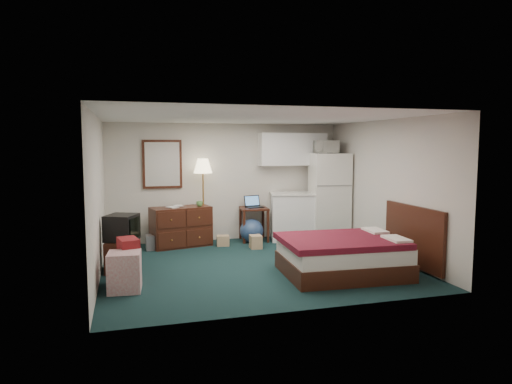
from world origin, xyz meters
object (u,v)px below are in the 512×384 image
object	(u,v)px
dresser	(181,227)
tv_stand	(123,256)
fridge	(329,197)
suitcase	(129,261)
floor_lamp	(203,201)
desk	(254,224)
kitchen_counter	(292,217)
bed	(342,256)

from	to	relation	value
dresser	tv_stand	xyz separation A→B (m)	(-1.12, -1.58, -0.15)
tv_stand	fridge	bearing A→B (deg)	27.30
fridge	suitcase	distance (m)	4.74
tv_stand	suitcase	size ratio (longest dim) A/B	0.80
floor_lamp	desk	distance (m)	1.20
dresser	floor_lamp	world-z (taller)	floor_lamp
kitchen_counter	bed	size ratio (longest dim) A/B	0.54
dresser	floor_lamp	xyz separation A→B (m)	(0.49, 0.18, 0.48)
floor_lamp	desk	bearing A→B (deg)	-3.55
bed	floor_lamp	bearing A→B (deg)	123.74
desk	tv_stand	distance (m)	3.18
desk	dresser	bearing A→B (deg)	-170.80
suitcase	floor_lamp	bearing A→B (deg)	46.39
kitchen_counter	tv_stand	bearing A→B (deg)	-142.20
floor_lamp	fridge	size ratio (longest dim) A/B	0.94
tv_stand	dresser	bearing A→B (deg)	63.99
desk	bed	xyz separation A→B (m)	(0.65, -2.87, -0.07)
floor_lamp	bed	world-z (taller)	floor_lamp
floor_lamp	tv_stand	bearing A→B (deg)	-132.57
dresser	floor_lamp	size ratio (longest dim) A/B	0.67
kitchen_counter	floor_lamp	bearing A→B (deg)	-172.23
dresser	bed	distance (m)	3.54
desk	fridge	xyz separation A→B (m)	(1.60, -0.31, 0.58)
desk	floor_lamp	bearing A→B (deg)	-178.60
dresser	floor_lamp	bearing A→B (deg)	7.43
kitchen_counter	suitcase	size ratio (longest dim) A/B	1.46
desk	fridge	world-z (taller)	fridge
dresser	fridge	world-z (taller)	fridge
fridge	suitcase	size ratio (longest dim) A/B	2.76
desk	kitchen_counter	distance (m)	0.85
kitchen_counter	suitcase	xyz separation A→B (m)	(-3.43, -2.28, -0.16)
tv_stand	suitcase	xyz separation A→B (m)	(0.09, -0.73, 0.09)
floor_lamp	fridge	xyz separation A→B (m)	(2.67, -0.38, 0.05)
desk	suitcase	xyz separation A→B (m)	(-2.60, -2.42, -0.02)
kitchen_counter	bed	xyz separation A→B (m)	(-0.18, -2.73, -0.20)
floor_lamp	bed	distance (m)	3.46
dresser	desk	world-z (taller)	dresser
suitcase	dresser	bearing A→B (deg)	53.76
dresser	fridge	size ratio (longest dim) A/B	0.63
desk	bed	distance (m)	2.94
kitchen_counter	bed	world-z (taller)	kitchen_counter
floor_lamp	fridge	distance (m)	2.70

